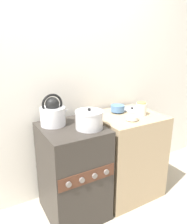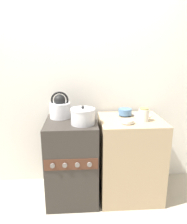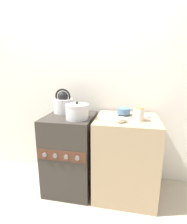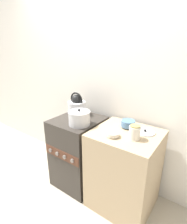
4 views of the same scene
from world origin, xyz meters
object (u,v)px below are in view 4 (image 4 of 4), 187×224
small_ceramic_bowl (113,134)px  enamel_bowl (128,124)px  storage_jar (135,132)px  stove (79,151)px  kettle (77,106)px  loose_pot_lid (145,132)px  cooking_pot (79,118)px

small_ceramic_bowl → enamel_bowl: bearing=84.4°
small_ceramic_bowl → storage_jar: 0.20m
stove → kettle: 0.57m
small_ceramic_bowl → loose_pot_lid: size_ratio=0.58×
kettle → storage_jar: 0.86m
kettle → storage_jar: kettle is taller
storage_jar → cooking_pot: bearing=-175.7°
stove → loose_pot_lid: bearing=9.2°
kettle → small_ceramic_bowl: bearing=-21.3°
enamel_bowl → loose_pot_lid: enamel_bowl is taller
kettle → stove: bearing=-47.5°
small_ceramic_bowl → loose_pot_lid: (0.21, 0.26, -0.02)m
kettle → small_ceramic_bowl: 0.72m
cooking_pot → enamel_bowl: size_ratio=1.66×
kettle → storage_jar: (0.84, -0.18, -0.04)m
small_ceramic_bowl → loose_pot_lid: small_ceramic_bowl is taller
cooking_pot → kettle: bearing=135.7°
stove → storage_jar: size_ratio=6.62×
stove → kettle: (-0.12, 0.13, 0.54)m
stove → storage_jar: bearing=-4.4°
enamel_bowl → loose_pot_lid: size_ratio=0.74×
kettle → loose_pot_lid: bearing=-0.1°
kettle → cooking_pot: 0.33m
enamel_bowl → kettle: bearing=-179.8°
cooking_pot → storage_jar: size_ratio=1.79×
small_ceramic_bowl → kettle: bearing=158.7°
loose_pot_lid → stove: bearing=-170.8°
stove → small_ceramic_bowl: size_ratio=7.78×
kettle → cooking_pot: (0.23, -0.23, -0.03)m
kettle → cooking_pot: bearing=-44.3°
kettle → enamel_bowl: kettle is taller
cooking_pot → loose_pot_lid: 0.69m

